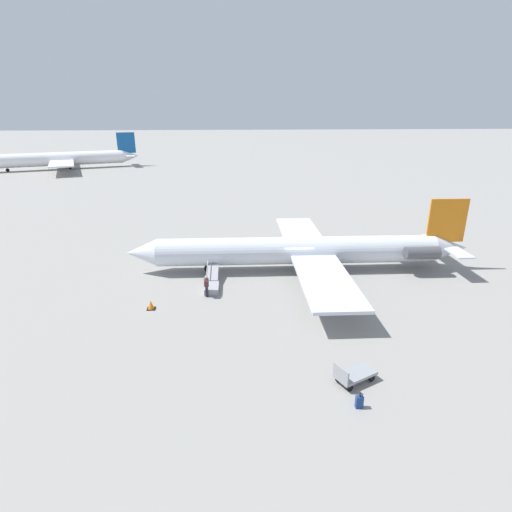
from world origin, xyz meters
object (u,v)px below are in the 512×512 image
(airplane_main, at_px, (307,250))
(passenger, at_px, (206,285))
(luggage_cart, at_px, (354,375))
(suitcase, at_px, (359,402))
(boarding_stairs, at_px, (212,285))
(airplane_far_center, at_px, (58,159))

(airplane_main, height_order, passenger, airplane_main)
(luggage_cart, distance_m, suitcase, 1.95)
(boarding_stairs, bearing_deg, airplane_main, -65.64)
(suitcase, bearing_deg, airplane_far_center, -62.46)
(luggage_cart, bearing_deg, suitcase, 54.54)
(airplane_main, xyz_separation_m, airplane_far_center, (47.65, -71.47, 0.62))
(airplane_main, xyz_separation_m, passenger, (8.79, 4.86, -0.90))
(passenger, bearing_deg, luggage_cart, -142.03)
(boarding_stairs, bearing_deg, luggage_cart, -146.41)
(airplane_far_center, height_order, boarding_stairs, airplane_far_center)
(airplane_far_center, bearing_deg, boarding_stairs, 98.52)
(airplane_main, height_order, luggage_cart, airplane_main)
(airplane_far_center, distance_m, boarding_stairs, 84.61)
(airplane_far_center, relative_size, suitcase, 44.00)
(airplane_main, bearing_deg, boarding_stairs, 24.36)
(airplane_far_center, bearing_deg, suitcase, 98.42)
(passenger, bearing_deg, suitcase, -147.32)
(suitcase, bearing_deg, boarding_stairs, -62.97)
(boarding_stairs, relative_size, suitcase, 4.60)
(passenger, relative_size, luggage_cart, 0.71)
(airplane_main, height_order, boarding_stairs, airplane_main)
(airplane_far_center, height_order, suitcase, airplane_far_center)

